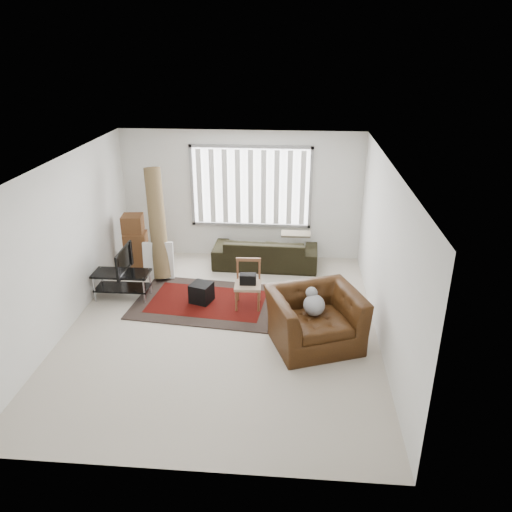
{
  "coord_description": "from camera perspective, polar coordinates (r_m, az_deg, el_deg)",
  "views": [
    {
      "loc": [
        1.14,
        -7.0,
        4.35
      ],
      "look_at": [
        0.51,
        0.55,
        1.05
      ],
      "focal_mm": 35.0,
      "sensor_mm": 36.0,
      "label": 1
    }
  ],
  "objects": [
    {
      "name": "room",
      "position": [
        8.02,
        -3.41,
        4.65
      ],
      "size": [
        6.0,
        6.02,
        2.71
      ],
      "color": "beige",
      "rests_on": "ground"
    },
    {
      "name": "persian_rug",
      "position": [
        9.05,
        -5.59,
        -5.23
      ],
      "size": [
        2.71,
        1.94,
        0.02
      ],
      "color": "black",
      "rests_on": "ground"
    },
    {
      "name": "tv_stand",
      "position": [
        9.33,
        -15.07,
        -2.61
      ],
      "size": [
        1.01,
        0.45,
        0.5
      ],
      "color": "black",
      "rests_on": "ground"
    },
    {
      "name": "tv",
      "position": [
        9.18,
        -15.31,
        -0.5
      ],
      "size": [
        0.11,
        0.82,
        0.47
      ],
      "primitive_type": "imported",
      "rotation": [
        0.0,
        0.0,
        1.57
      ],
      "color": "black",
      "rests_on": "tv_stand"
    },
    {
      "name": "subwoofer",
      "position": [
        8.98,
        -6.25,
        -4.17
      ],
      "size": [
        0.44,
        0.44,
        0.35
      ],
      "primitive_type": "cube",
      "rotation": [
        0.0,
        0.0,
        -0.32
      ],
      "color": "black",
      "rests_on": "persian_rug"
    },
    {
      "name": "moving_boxes",
      "position": [
        10.3,
        -13.61,
        1.19
      ],
      "size": [
        0.53,
        0.5,
        1.18
      ],
      "color": "brown",
      "rests_on": "ground"
    },
    {
      "name": "white_flatpack",
      "position": [
        9.93,
        -11.08,
        -0.53
      ],
      "size": [
        0.6,
        0.25,
        0.75
      ],
      "primitive_type": "cube",
      "rotation": [
        -0.13,
        0.0,
        0.12
      ],
      "color": "silver",
      "rests_on": "ground"
    },
    {
      "name": "rolled_rug",
      "position": [
        9.89,
        -11.21,
        3.69
      ],
      "size": [
        0.64,
        1.05,
        2.14
      ],
      "primitive_type": "cylinder",
      "rotation": [
        -0.33,
        0.0,
        0.34
      ],
      "color": "brown",
      "rests_on": "ground"
    },
    {
      "name": "sofa",
      "position": [
        10.25,
        1.09,
        0.93
      ],
      "size": [
        2.15,
        0.97,
        0.82
      ],
      "primitive_type": "imported",
      "rotation": [
        0.0,
        0.0,
        3.12
      ],
      "color": "black",
      "rests_on": "ground"
    },
    {
      "name": "side_chair",
      "position": [
        8.68,
        -0.92,
        -3.01
      ],
      "size": [
        0.48,
        0.48,
        0.85
      ],
      "rotation": [
        0.0,
        0.0,
        0.04
      ],
      "color": "#997D64",
      "rests_on": "ground"
    },
    {
      "name": "armchair",
      "position": [
        7.69,
        6.78,
        -6.73
      ],
      "size": [
        1.64,
        1.54,
        0.98
      ],
      "rotation": [
        0.0,
        0.0,
        0.36
      ],
      "color": "#3D210C",
      "rests_on": "ground"
    }
  ]
}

